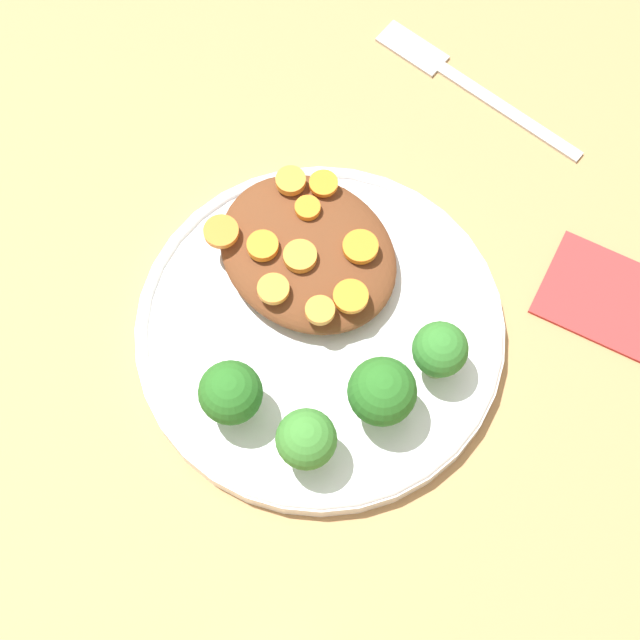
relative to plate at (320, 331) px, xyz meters
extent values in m
plane|color=tan|center=(0.00, 0.00, -0.01)|extent=(4.00, 4.00, 0.00)
cylinder|color=white|center=(0.00, 0.00, 0.00)|extent=(0.26, 0.26, 0.02)
torus|color=white|center=(0.00, 0.00, 0.01)|extent=(0.26, 0.26, 0.01)
ellipsoid|color=brown|center=(0.04, -0.03, 0.02)|extent=(0.14, 0.11, 0.03)
cylinder|color=#7FA85B|center=(0.00, 0.08, 0.02)|extent=(0.01, 0.01, 0.02)
sphere|color=#286B23|center=(0.00, 0.08, 0.04)|extent=(0.04, 0.04, 0.04)
cylinder|color=#7FA85B|center=(-0.07, 0.01, 0.02)|extent=(0.02, 0.02, 0.03)
sphere|color=#286B23|center=(-0.07, 0.01, 0.04)|extent=(0.05, 0.05, 0.05)
cylinder|color=#759E51|center=(-0.06, 0.07, 0.02)|extent=(0.02, 0.02, 0.02)
sphere|color=#3D8433|center=(-0.06, 0.07, 0.04)|extent=(0.04, 0.04, 0.04)
cylinder|color=#7FA85B|center=(-0.08, -0.04, 0.02)|extent=(0.02, 0.02, 0.02)
sphere|color=#337A2D|center=(-0.08, -0.04, 0.04)|extent=(0.04, 0.04, 0.04)
cylinder|color=orange|center=(0.06, -0.05, 0.04)|extent=(0.02, 0.02, 0.01)
cylinder|color=orange|center=(-0.01, -0.02, 0.04)|extent=(0.02, 0.02, 0.00)
cylinder|color=orange|center=(0.04, -0.02, 0.04)|extent=(0.02, 0.02, 0.01)
cylinder|color=orange|center=(0.01, -0.05, 0.04)|extent=(0.02, 0.02, 0.01)
cylinder|color=orange|center=(0.09, 0.01, 0.04)|extent=(0.02, 0.02, 0.00)
cylinder|color=orange|center=(0.03, 0.01, 0.04)|extent=(0.02, 0.02, 0.01)
cylinder|color=orange|center=(0.06, -0.01, 0.04)|extent=(0.02, 0.02, 0.01)
cylinder|color=orange|center=(0.00, 0.00, 0.04)|extent=(0.02, 0.02, 0.01)
cylinder|color=orange|center=(0.08, -0.06, 0.04)|extent=(0.02, 0.02, 0.01)
cylinder|color=orange|center=(0.07, -0.07, 0.04)|extent=(0.02, 0.02, 0.00)
cube|color=#B5B5B5|center=(0.03, -0.24, -0.01)|extent=(0.13, 0.02, 0.01)
cube|color=#B5B5B5|center=(0.12, -0.23, -0.01)|extent=(0.06, 0.03, 0.01)
cube|color=#B73333|center=(-0.14, -0.17, -0.01)|extent=(0.13, 0.10, 0.01)
camera|label=1|loc=(-0.19, 0.20, 0.70)|focal=60.00mm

